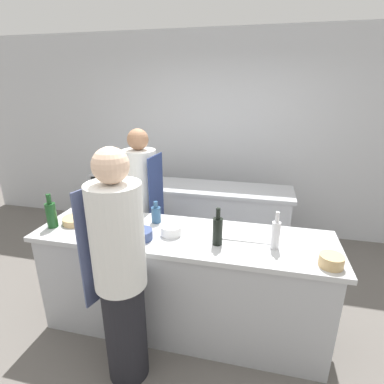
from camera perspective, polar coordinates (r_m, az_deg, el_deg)
name	(u,v)px	position (r m, az deg, el deg)	size (l,w,h in m)	color
ground_plane	(183,323)	(3.04, -1.65, -23.71)	(16.00, 16.00, 0.00)	#605B56
wall_back	(221,137)	(4.36, 5.45, 10.43)	(8.00, 0.06, 2.80)	silver
prep_counter	(183,281)	(2.74, -1.75, -16.62)	(2.48, 0.70, 0.93)	#A8AAAF
pass_counter	(210,222)	(3.81, 3.40, -5.65)	(1.96, 0.58, 0.93)	#A8AAAF
oven_range	(124,200)	(4.64, -12.76, -1.51)	(0.72, 0.69, 0.92)	#A8AAAF
chef_at_prep_near	(120,274)	(2.16, -13.51, -14.92)	(0.40, 0.39, 1.75)	black
chef_at_stove	(142,208)	(3.26, -9.46, -2.99)	(0.37, 0.35, 1.69)	black
bottle_olive_oil	(108,207)	(2.84, -15.74, -2.78)	(0.09, 0.09, 0.29)	#B2A84C
bottle_vinegar	(218,230)	(2.31, 4.90, -7.26)	(0.08, 0.08, 0.30)	black
bottle_wine	(51,214)	(2.84, -25.23, -3.83)	(0.09, 0.09, 0.30)	#19471E
bottle_cooking_oil	(276,234)	(2.33, 15.65, -7.72)	(0.07, 0.07, 0.30)	silver
bottle_sauce	(156,214)	(2.70, -6.86, -4.19)	(0.08, 0.08, 0.20)	#2D5175
bowl_mixing_large	(171,230)	(2.48, -3.97, -7.26)	(0.17, 0.17, 0.08)	white
bowl_prep_small	(76,220)	(2.87, -21.25, -5.02)	(0.23, 0.23, 0.06)	tan
bowl_ceramic_blue	(141,235)	(2.44, -9.74, -7.99)	(0.19, 0.19, 0.08)	navy
bowl_wooden_salad	(331,261)	(2.28, 25.01, -11.80)	(0.16, 0.16, 0.08)	tan
cutting_board	(246,235)	(2.51, 10.27, -8.08)	(0.42, 0.22, 0.01)	white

